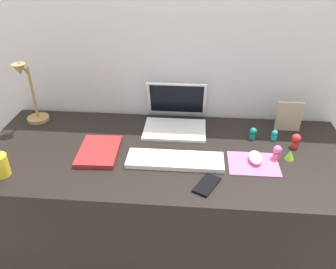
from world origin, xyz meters
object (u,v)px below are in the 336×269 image
object	(u,v)px
keyboard	(175,160)
mouse	(255,157)
notebook_pad	(99,151)
toy_figurine_pink	(277,152)
desk_lamp	(30,95)
toy_figurine_cyan	(274,135)
cell_phone	(207,185)
toy_figurine_red	(296,140)
toy_figurine_teal	(253,133)
laptop	(176,116)
picture_frame	(289,116)
toy_figurine_lime	(290,155)

from	to	relation	value
keyboard	mouse	size ratio (longest dim) A/B	4.27
notebook_pad	toy_figurine_pink	world-z (taller)	toy_figurine_pink
desk_lamp	toy_figurine_cyan	xyz separation A→B (m)	(1.18, -0.06, -0.13)
toy_figurine_pink	desk_lamp	bearing A→B (deg)	169.16
keyboard	cell_phone	world-z (taller)	keyboard
mouse	toy_figurine_cyan	xyz separation A→B (m)	(0.11, 0.19, 0.00)
cell_phone	toy_figurine_red	xyz separation A→B (m)	(0.40, 0.31, 0.03)
desk_lamp	mouse	bearing A→B (deg)	-13.24
toy_figurine_cyan	toy_figurine_red	bearing A→B (deg)	-35.25
toy_figurine_cyan	toy_figurine_teal	world-z (taller)	toy_figurine_teal
laptop	toy_figurine_teal	world-z (taller)	laptop
desk_lamp	picture_frame	world-z (taller)	desk_lamp
mouse	toy_figurine_pink	world-z (taller)	toy_figurine_pink
laptop	keyboard	size ratio (longest dim) A/B	0.73
mouse	toy_figurine_teal	xyz separation A→B (m)	(0.01, 0.19, 0.01)
toy_figurine_cyan	laptop	bearing A→B (deg)	167.92
desk_lamp	notebook_pad	distance (m)	0.48
laptop	mouse	world-z (taller)	laptop
picture_frame	notebook_pad	bearing A→B (deg)	-162.18
toy_figurine_red	toy_figurine_lime	distance (m)	0.11
laptop	toy_figurine_cyan	world-z (taller)	laptop
picture_frame	toy_figurine_pink	xyz separation A→B (m)	(-0.10, -0.26, -0.04)
desk_lamp	toy_figurine_lime	size ratio (longest dim) A/B	7.75
toy_figurine_teal	toy_figurine_lime	xyz separation A→B (m)	(0.14, -0.16, -0.01)
keyboard	laptop	bearing A→B (deg)	93.42
notebook_pad	laptop	bearing A→B (deg)	39.08
picture_frame	laptop	bearing A→B (deg)	179.66
cell_phone	toy_figurine_teal	xyz separation A→B (m)	(0.22, 0.37, 0.03)
toy_figurine_pink	toy_figurine_red	bearing A→B (deg)	45.12
keyboard	toy_figurine_teal	world-z (taller)	toy_figurine_teal
notebook_pad	cell_phone	bearing A→B (deg)	-23.98
keyboard	toy_figurine_pink	world-z (taller)	toy_figurine_pink
keyboard	mouse	distance (m)	0.34
picture_frame	toy_figurine_cyan	world-z (taller)	picture_frame
desk_lamp	picture_frame	xyz separation A→B (m)	(1.26, 0.04, -0.08)
cell_phone	toy_figurine_red	size ratio (longest dim) A/B	1.92
desk_lamp	toy_figurine_cyan	bearing A→B (deg)	-2.97
laptop	picture_frame	size ratio (longest dim) A/B	2.00
laptop	toy_figurine_pink	distance (m)	0.52
desk_lamp	notebook_pad	size ratio (longest dim) A/B	1.40
toy_figurine_cyan	toy_figurine_lime	bearing A→B (deg)	-76.83
desk_lamp	toy_figurine_lime	bearing A→B (deg)	-10.23
toy_figurine_red	toy_figurine_teal	size ratio (longest dim) A/B	1.17
mouse	notebook_pad	xyz separation A→B (m)	(-0.68, 0.01, -0.01)
keyboard	toy_figurine_red	bearing A→B (deg)	17.09
toy_figurine_cyan	picture_frame	bearing A→B (deg)	51.09
desk_lamp	notebook_pad	bearing A→B (deg)	-31.92
laptop	toy_figurine_lime	size ratio (longest dim) A/B	6.91
notebook_pad	toy_figurine_teal	bearing A→B (deg)	12.48
desk_lamp	toy_figurine_teal	bearing A→B (deg)	-3.20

